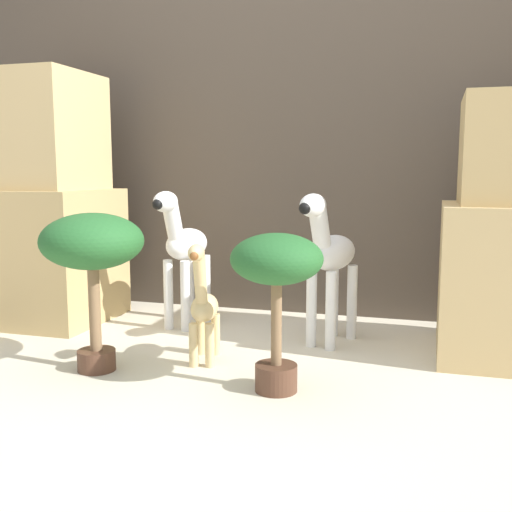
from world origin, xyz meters
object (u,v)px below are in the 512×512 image
(giraffe_figurine, at_px, (203,306))
(zebra_left, at_px, (183,248))
(zebra_right, at_px, (329,257))
(potted_palm_back, at_px, (277,273))
(potted_palm_front, at_px, (92,248))

(giraffe_figurine, bearing_deg, zebra_left, 120.85)
(zebra_right, height_order, potted_palm_back, zebra_right)
(zebra_right, xyz_separation_m, zebra_left, (-0.77, 0.11, 0.00))
(giraffe_figurine, height_order, potted_palm_back, potted_palm_back)
(potted_palm_back, bearing_deg, zebra_right, 82.87)
(zebra_right, bearing_deg, potted_palm_back, -97.13)
(giraffe_figurine, bearing_deg, potted_palm_back, -31.65)
(potted_palm_back, bearing_deg, potted_palm_front, 178.73)
(giraffe_figurine, bearing_deg, potted_palm_front, -150.77)
(zebra_right, relative_size, giraffe_figurine, 1.35)
(zebra_right, xyz_separation_m, potted_palm_back, (-0.08, -0.65, 0.03))
(giraffe_figurine, bearing_deg, zebra_right, 42.55)
(zebra_right, height_order, zebra_left, same)
(zebra_right, height_order, potted_palm_front, zebra_right)
(zebra_left, xyz_separation_m, potted_palm_front, (-0.07, -0.74, 0.09))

